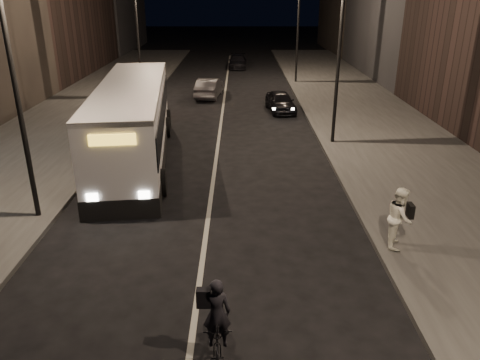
{
  "coord_description": "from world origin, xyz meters",
  "views": [
    {
      "loc": [
        1.04,
        -9.87,
        7.08
      ],
      "look_at": [
        1.06,
        3.75,
        1.5
      ],
      "focal_mm": 35.0,
      "sensor_mm": 36.0,
      "label": 1
    }
  ],
  "objects_px": {
    "streetlight_left_near": "(18,53)",
    "streetlight_right_mid": "(335,30)",
    "city_bus": "(133,119)",
    "pedestrian_woman": "(400,217)",
    "cyclist_on_bicycle": "(217,327)",
    "car_near": "(281,102)",
    "car_far": "(238,62)",
    "car_mid": "(209,88)",
    "streetlight_left_far": "(140,18)",
    "streetlight_right_far": "(295,13)"
  },
  "relations": [
    {
      "from": "city_bus",
      "to": "car_near",
      "type": "relative_size",
      "value": 3.45
    },
    {
      "from": "streetlight_left_near",
      "to": "streetlight_left_far",
      "type": "height_order",
      "value": "same"
    },
    {
      "from": "streetlight_left_far",
      "to": "car_mid",
      "type": "height_order",
      "value": "streetlight_left_far"
    },
    {
      "from": "streetlight_left_near",
      "to": "cyclist_on_bicycle",
      "type": "distance_m",
      "value": 9.75
    },
    {
      "from": "streetlight_right_far",
      "to": "car_near",
      "type": "distance_m",
      "value": 10.6
    },
    {
      "from": "car_far",
      "to": "car_mid",
      "type": "bearing_deg",
      "value": -97.16
    },
    {
      "from": "car_far",
      "to": "streetlight_left_near",
      "type": "bearing_deg",
      "value": -99.64
    },
    {
      "from": "cyclist_on_bicycle",
      "to": "car_far",
      "type": "relative_size",
      "value": 0.46
    },
    {
      "from": "streetlight_right_mid",
      "to": "car_near",
      "type": "bearing_deg",
      "value": 104.53
    },
    {
      "from": "streetlight_right_far",
      "to": "cyclist_on_bicycle",
      "type": "xyz_separation_m",
      "value": [
        -4.75,
        -30.13,
        -4.73
      ]
    },
    {
      "from": "city_bus",
      "to": "streetlight_right_far",
      "type": "bearing_deg",
      "value": 56.81
    },
    {
      "from": "streetlight_right_mid",
      "to": "streetlight_left_far",
      "type": "bearing_deg",
      "value": 136.84
    },
    {
      "from": "streetlight_right_mid",
      "to": "streetlight_right_far",
      "type": "bearing_deg",
      "value": 90.0
    },
    {
      "from": "car_mid",
      "to": "cyclist_on_bicycle",
      "type": "bearing_deg",
      "value": 99.74
    },
    {
      "from": "streetlight_left_far",
      "to": "city_bus",
      "type": "relative_size",
      "value": 0.65
    },
    {
      "from": "cyclist_on_bicycle",
      "to": "city_bus",
      "type": "bearing_deg",
      "value": 105.73
    },
    {
      "from": "pedestrian_woman",
      "to": "car_mid",
      "type": "distance_m",
      "value": 21.87
    },
    {
      "from": "streetlight_right_far",
      "to": "car_mid",
      "type": "distance_m",
      "value": 9.47
    },
    {
      "from": "streetlight_left_near",
      "to": "city_bus",
      "type": "distance_m",
      "value": 7.22
    },
    {
      "from": "city_bus",
      "to": "cyclist_on_bicycle",
      "type": "distance_m",
      "value": 12.93
    },
    {
      "from": "streetlight_right_far",
      "to": "car_far",
      "type": "bearing_deg",
      "value": 119.3
    },
    {
      "from": "car_near",
      "to": "car_far",
      "type": "distance_m",
      "value": 17.42
    },
    {
      "from": "cyclist_on_bicycle",
      "to": "car_mid",
      "type": "relative_size",
      "value": 0.46
    },
    {
      "from": "car_near",
      "to": "car_mid",
      "type": "distance_m",
      "value": 6.24
    },
    {
      "from": "cyclist_on_bicycle",
      "to": "car_far",
      "type": "distance_m",
      "value": 38.02
    },
    {
      "from": "cyclist_on_bicycle",
      "to": "car_mid",
      "type": "distance_m",
      "value": 25.0
    },
    {
      "from": "streetlight_right_mid",
      "to": "cyclist_on_bicycle",
      "type": "xyz_separation_m",
      "value": [
        -4.75,
        -14.13,
        -4.73
      ]
    },
    {
      "from": "car_near",
      "to": "streetlight_right_mid",
      "type": "bearing_deg",
      "value": -83.06
    },
    {
      "from": "city_bus",
      "to": "pedestrian_woman",
      "type": "height_order",
      "value": "city_bus"
    },
    {
      "from": "city_bus",
      "to": "car_far",
      "type": "relative_size",
      "value": 3.04
    },
    {
      "from": "car_mid",
      "to": "car_far",
      "type": "distance_m",
      "value": 13.22
    },
    {
      "from": "cyclist_on_bicycle",
      "to": "car_near",
      "type": "relative_size",
      "value": 0.52
    },
    {
      "from": "streetlight_right_far",
      "to": "streetlight_left_far",
      "type": "height_order",
      "value": "same"
    },
    {
      "from": "streetlight_left_far",
      "to": "pedestrian_woman",
      "type": "relative_size",
      "value": 4.49
    },
    {
      "from": "cyclist_on_bicycle",
      "to": "car_mid",
      "type": "xyz_separation_m",
      "value": [
        -1.65,
        24.95,
        0.05
      ]
    },
    {
      "from": "streetlight_right_mid",
      "to": "car_mid",
      "type": "xyz_separation_m",
      "value": [
        -6.4,
        10.82,
        -4.69
      ]
    },
    {
      "from": "pedestrian_woman",
      "to": "streetlight_left_far",
      "type": "bearing_deg",
      "value": 45.0
    },
    {
      "from": "streetlight_right_mid",
      "to": "pedestrian_woman",
      "type": "xyz_separation_m",
      "value": [
        0.27,
        -10.0,
        -4.3
      ]
    },
    {
      "from": "city_bus",
      "to": "cyclist_on_bicycle",
      "type": "bearing_deg",
      "value": -77.78
    },
    {
      "from": "streetlight_left_near",
      "to": "streetlight_right_mid",
      "type": "bearing_deg",
      "value": 36.88
    },
    {
      "from": "streetlight_right_far",
      "to": "car_mid",
      "type": "relative_size",
      "value": 1.98
    },
    {
      "from": "streetlight_right_mid",
      "to": "cyclist_on_bicycle",
      "type": "bearing_deg",
      "value": -108.57
    },
    {
      "from": "streetlight_left_near",
      "to": "cyclist_on_bicycle",
      "type": "height_order",
      "value": "streetlight_left_near"
    },
    {
      "from": "city_bus",
      "to": "car_mid",
      "type": "height_order",
      "value": "city_bus"
    },
    {
      "from": "streetlight_left_far",
      "to": "city_bus",
      "type": "bearing_deg",
      "value": -81.75
    },
    {
      "from": "city_bus",
      "to": "pedestrian_woman",
      "type": "xyz_separation_m",
      "value": [
        9.2,
        -8.05,
        -0.75
      ]
    },
    {
      "from": "car_near",
      "to": "car_far",
      "type": "bearing_deg",
      "value": 91.3
    },
    {
      "from": "car_mid",
      "to": "streetlight_right_mid",
      "type": "bearing_deg",
      "value": 126.55
    },
    {
      "from": "streetlight_left_near",
      "to": "pedestrian_woman",
      "type": "distance_m",
      "value": 11.92
    },
    {
      "from": "cyclist_on_bicycle",
      "to": "pedestrian_woman",
      "type": "height_order",
      "value": "pedestrian_woman"
    }
  ]
}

